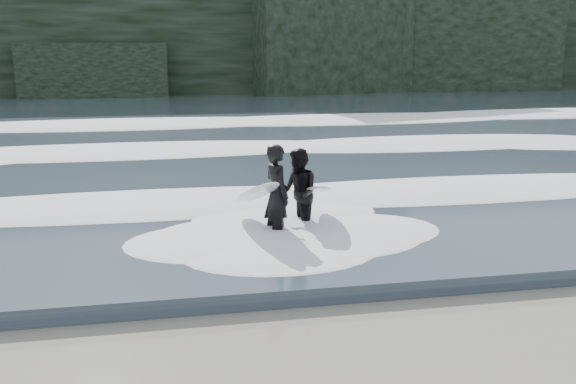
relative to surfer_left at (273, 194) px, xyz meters
name	(u,v)px	position (x,y,z in m)	size (l,w,h in m)	color
sea	(228,115)	(1.40, 22.73, -0.86)	(90.00, 52.00, 0.30)	#313E4C
headland	(204,30)	(1.40, 39.73, 3.99)	(70.00, 9.00, 10.00)	black
foam_near	(311,191)	(1.40, 2.73, -0.61)	(60.00, 3.20, 0.20)	white
foam_mid	(265,147)	(1.40, 9.73, -0.59)	(60.00, 4.00, 0.24)	white
foam_far	(236,118)	(1.40, 18.73, -0.56)	(60.00, 4.80, 0.30)	white
surfer_left	(273,194)	(0.00, 0.00, 0.00)	(1.20, 2.20, 2.01)	black
surfer_right	(300,193)	(0.63, 0.41, -0.09)	(1.26, 1.96, 1.83)	black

